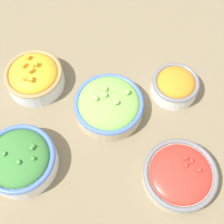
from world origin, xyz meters
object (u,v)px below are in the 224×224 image
at_px(bowl_lettuce, 109,105).
at_px(bowl_squash, 34,76).
at_px(bowl_cherry_tomatoes, 180,175).
at_px(bowl_broccoli, 20,160).
at_px(bowl_carrots, 175,85).

distance_m(bowl_lettuce, bowl_squash, 0.21).
xyz_separation_m(bowl_cherry_tomatoes, bowl_broccoli, (-0.35, -0.01, 0.01)).
height_order(bowl_lettuce, bowl_cherry_tomatoes, bowl_lettuce).
height_order(bowl_lettuce, bowl_squash, bowl_squash).
bearing_deg(bowl_cherry_tomatoes, bowl_carrots, 93.54).
distance_m(bowl_carrots, bowl_broccoli, 0.41).
distance_m(bowl_cherry_tomatoes, bowl_broccoli, 0.35).
distance_m(bowl_cherry_tomatoes, bowl_squash, 0.43).
bearing_deg(bowl_broccoli, bowl_carrots, 34.70).
bearing_deg(bowl_broccoli, bowl_squash, 94.46).
xyz_separation_m(bowl_lettuce, bowl_carrots, (0.16, 0.08, -0.00)).
distance_m(bowl_lettuce, bowl_broccoli, 0.24).
bearing_deg(bowl_cherry_tomatoes, bowl_broccoli, -179.03).
height_order(bowl_lettuce, bowl_broccoli, bowl_broccoli).
xyz_separation_m(bowl_lettuce, bowl_squash, (-0.20, 0.06, 0.00)).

